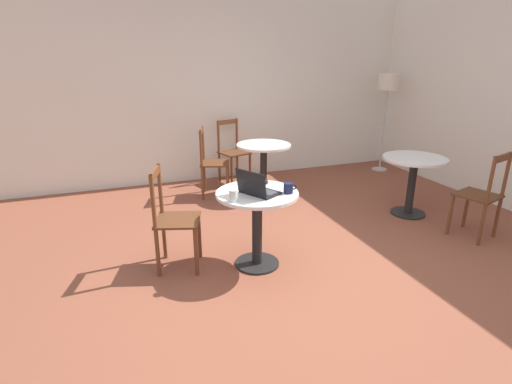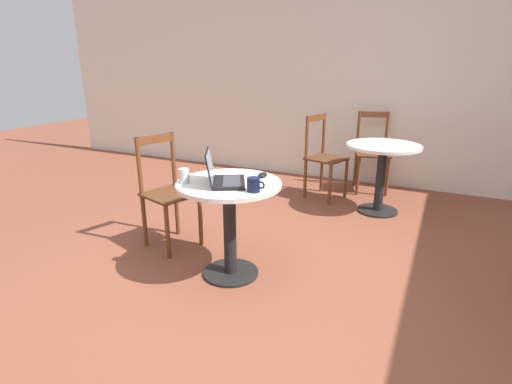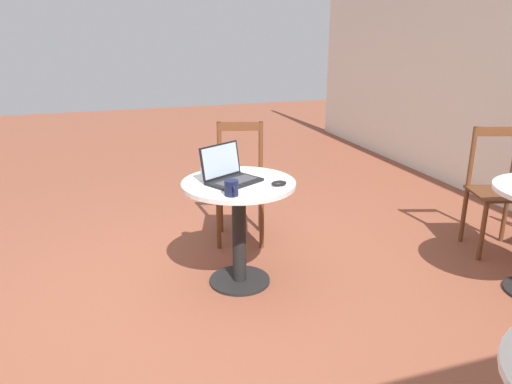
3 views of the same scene
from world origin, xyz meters
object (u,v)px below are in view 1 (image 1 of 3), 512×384
drinking_glass (233,196)px  mug (289,188)px  chair_mid_front (482,196)px  floor_lamp (388,88)px  chair_far_back (233,152)px  laptop (257,189)px  chair_far_left (212,163)px  mouse (265,182)px  chair_near_left (173,220)px  cafe_table_far (264,158)px  cafe_table_mid (413,172)px  cafe_table_near (257,212)px

drinking_glass → mug: bearing=3.7°
chair_mid_front → drinking_glass: size_ratio=9.32×
floor_lamp → mug: 3.74m
drinking_glass → floor_lamp: bearing=36.2°
chair_far_back → mug: bearing=-96.4°
chair_mid_front → chair_far_back: bearing=123.8°
floor_lamp → laptop: size_ratio=3.86×
chair_far_left → floor_lamp: (2.97, 0.27, 0.89)m
mouse → chair_near_left: bearing=179.2°
floor_lamp → mug: floor_lamp is taller
cafe_table_far → floor_lamp: size_ratio=0.47×
mouse → chair_far_back: bearing=80.5°
cafe_table_mid → floor_lamp: 2.13m
mug → drinking_glass: drinking_glass is taller
chair_far_left → drinking_glass: 2.21m
cafe_table_mid → cafe_table_near: bearing=-166.5°
chair_mid_front → laptop: laptop is taller
cafe_table_far → mug: size_ratio=6.06×
mug → floor_lamp: bearing=40.5°
chair_far_back → cafe_table_mid: bearing=-50.6°
chair_mid_front → laptop: (-2.42, 0.20, 0.30)m
cafe_table_near → chair_mid_front: 2.41m
cafe_table_mid → drinking_glass: size_ratio=7.29×
chair_mid_front → mouse: (-2.24, 0.47, 0.27)m
cafe_table_mid → floor_lamp: floor_lamp is taller
floor_lamp → mouse: size_ratio=15.64×
cafe_table_far → floor_lamp: 2.49m
cafe_table_mid → drinking_glass: (-2.44, -0.67, 0.24)m
drinking_glass → chair_far_left: bearing=80.6°
cafe_table_mid → chair_near_left: chair_near_left is taller
chair_near_left → laptop: bearing=-21.6°
chair_far_left → mug: (0.15, -2.13, 0.30)m
laptop → cafe_table_far: bearing=67.2°
cafe_table_mid → floor_lamp: bearing=63.3°
chair_far_back → drinking_glass: chair_far_back is taller
chair_mid_front → mug: size_ratio=7.75×
cafe_table_near → drinking_glass: drinking_glass is taller
drinking_glass → mouse: bearing=40.8°
cafe_table_far → cafe_table_near: bearing=-113.0°
cafe_table_far → mouse: 1.71m
laptop → mouse: bearing=56.7°
cafe_table_far → drinking_glass: 2.22m
chair_mid_front → mouse: 2.31m
mug → drinking_glass: (-0.51, -0.03, 0.00)m
cafe_table_near → cafe_table_far: (0.76, 1.80, 0.00)m
chair_far_left → laptop: 2.09m
cafe_table_far → chair_mid_front: size_ratio=0.78×
cafe_table_near → laptop: (-0.02, -0.05, 0.23)m
laptop → floor_lamp: bearing=37.2°
chair_mid_front → drinking_glass: (-2.66, 0.11, 0.30)m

